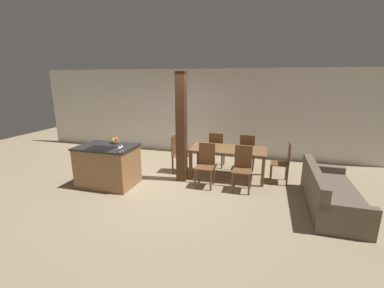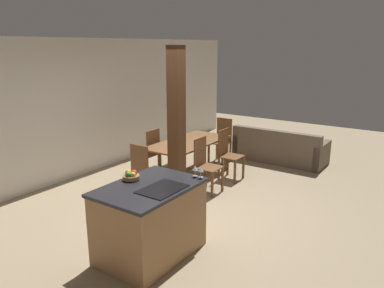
{
  "view_description": "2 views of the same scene",
  "coord_description": "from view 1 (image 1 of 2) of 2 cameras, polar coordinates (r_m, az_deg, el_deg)",
  "views": [
    {
      "loc": [
        2.17,
        -5.27,
        2.41
      ],
      "look_at": [
        0.6,
        0.2,
        0.95
      ],
      "focal_mm": 24.0,
      "sensor_mm": 36.0,
      "label": 1
    },
    {
      "loc": [
        -4.41,
        -3.25,
        2.57
      ],
      "look_at": [
        0.6,
        0.2,
        0.95
      ],
      "focal_mm": 35.0,
      "sensor_mm": 36.0,
      "label": 2
    }
  ],
  "objects": [
    {
      "name": "ground_plane",
      "position": [
        6.19,
        -5.93,
        -8.61
      ],
      "size": [
        16.0,
        16.0,
        0.0
      ],
      "primitive_type": "plane",
      "color": "#9E896B"
    },
    {
      "name": "wall_back",
      "position": [
        8.36,
        0.86,
        7.12
      ],
      "size": [
        11.2,
        0.08,
        2.7
      ],
      "color": "silver",
      "rests_on": "ground_plane"
    },
    {
      "name": "kitchen_island",
      "position": [
        6.23,
        -18.17,
        -4.54
      ],
      "size": [
        1.29,
        0.9,
        0.94
      ],
      "color": "#9E7047",
      "rests_on": "ground_plane"
    },
    {
      "name": "fruit_bowl",
      "position": [
        6.33,
        -16.76,
        0.74
      ],
      "size": [
        0.21,
        0.21,
        0.12
      ],
      "color": "#99704C",
      "rests_on": "kitchen_island"
    },
    {
      "name": "wine_glass_near",
      "position": [
        5.46,
        -15.86,
        -0.66
      ],
      "size": [
        0.07,
        0.07,
        0.14
      ],
      "color": "silver",
      "rests_on": "kitchen_island"
    },
    {
      "name": "wine_glass_middle",
      "position": [
        5.53,
        -15.4,
        -0.44
      ],
      "size": [
        0.07,
        0.07,
        0.14
      ],
      "color": "silver",
      "rests_on": "kitchen_island"
    },
    {
      "name": "dining_table",
      "position": [
        6.38,
        8.03,
        -1.83
      ],
      "size": [
        1.84,
        0.87,
        0.74
      ],
      "color": "brown",
      "rests_on": "ground_plane"
    },
    {
      "name": "dining_chair_near_left",
      "position": [
        5.87,
        3.06,
        -4.48
      ],
      "size": [
        0.4,
        0.4,
        0.98
      ],
      "color": "brown",
      "rests_on": "ground_plane"
    },
    {
      "name": "dining_chair_near_right",
      "position": [
        5.75,
        11.14,
        -5.14
      ],
      "size": [
        0.4,
        0.4,
        0.98
      ],
      "color": "brown",
      "rests_on": "ground_plane"
    },
    {
      "name": "dining_chair_far_left",
      "position": [
        7.1,
        5.46,
        -1.16
      ],
      "size": [
        0.4,
        0.4,
        0.98
      ],
      "rotation": [
        0.0,
        0.0,
        3.14
      ],
      "color": "brown",
      "rests_on": "ground_plane"
    },
    {
      "name": "dining_chair_far_right",
      "position": [
        7.0,
        12.12,
        -1.64
      ],
      "size": [
        0.4,
        0.4,
        0.98
      ],
      "rotation": [
        0.0,
        0.0,
        3.14
      ],
      "color": "brown",
      "rests_on": "ground_plane"
    },
    {
      "name": "dining_chair_head_end",
      "position": [
        6.7,
        -3.04,
        -2.05
      ],
      "size": [
        0.4,
        0.4,
        0.98
      ],
      "rotation": [
        0.0,
        0.0,
        1.57
      ],
      "color": "brown",
      "rests_on": "ground_plane"
    },
    {
      "name": "dining_chair_foot_end",
      "position": [
        6.38,
        19.61,
        -3.76
      ],
      "size": [
        0.4,
        0.4,
        0.98
      ],
      "rotation": [
        0.0,
        0.0,
        -1.57
      ],
      "color": "brown",
      "rests_on": "ground_plane"
    },
    {
      "name": "couch",
      "position": [
        5.6,
        28.23,
        -10.02
      ],
      "size": [
        0.85,
        2.02,
        0.77
      ],
      "rotation": [
        0.0,
        0.0,
        1.57
      ],
      "color": "brown",
      "rests_on": "ground_plane"
    },
    {
      "name": "timber_post",
      "position": [
        5.98,
        -2.35,
        3.53
      ],
      "size": [
        0.22,
        0.22,
        2.57
      ],
      "color": "#4C2D19",
      "rests_on": "ground_plane"
    }
  ]
}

